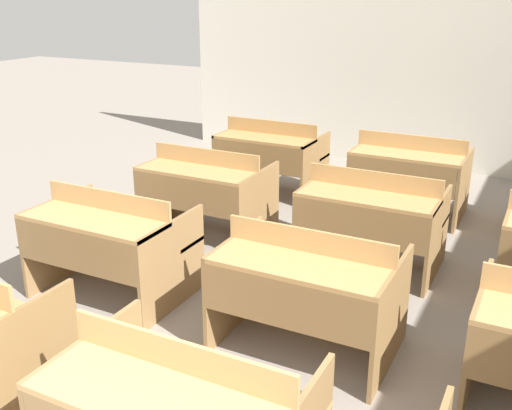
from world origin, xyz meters
TOP-DOWN VIEW (x-y plane):
  - wall_back at (0.00, 7.28)m, footprint 7.13×0.06m
  - bench_second_left at (-1.56, 2.74)m, footprint 1.10×0.80m
  - bench_second_center at (0.03, 2.72)m, footprint 1.10×0.80m
  - bench_third_left at (-1.55, 4.09)m, footprint 1.10×0.80m
  - bench_third_center at (0.03, 4.09)m, footprint 1.10×0.80m
  - bench_back_left at (-1.56, 5.48)m, footprint 1.10×0.80m
  - bench_back_center at (0.00, 5.49)m, footprint 1.10×0.80m

SIDE VIEW (x-z plane):
  - bench_second_left at x=-1.56m, z-range 0.03..0.86m
  - bench_second_center at x=0.03m, z-range 0.03..0.86m
  - bench_third_left at x=-1.55m, z-range 0.03..0.86m
  - bench_third_center at x=0.03m, z-range 0.03..0.86m
  - bench_back_left at x=-1.56m, z-range 0.03..0.86m
  - bench_back_center at x=0.00m, z-range 0.03..0.86m
  - wall_back at x=0.00m, z-range 0.00..2.94m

